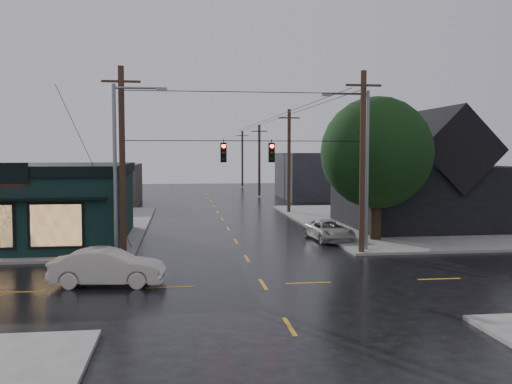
{
  "coord_description": "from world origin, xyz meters",
  "views": [
    {
      "loc": [
        -3.5,
        -23.95,
        5.69
      ],
      "look_at": [
        0.38,
        5.18,
        3.64
      ],
      "focal_mm": 40.0,
      "sensor_mm": 36.0,
      "label": 1
    }
  ],
  "objects": [
    {
      "name": "ne_building",
      "position": [
        15.0,
        17.0,
        4.47
      ],
      "size": [
        12.6,
        11.6,
        8.75
      ],
      "color": "black",
      "rests_on": "ground"
    },
    {
      "name": "ground_plane",
      "position": [
        0.0,
        0.0,
        0.0
      ],
      "size": [
        160.0,
        160.0,
        0.0
      ],
      "primitive_type": "plane",
      "color": "black"
    },
    {
      "name": "span_signal_assembly",
      "position": [
        0.1,
        6.5,
        5.7
      ],
      "size": [
        13.0,
        0.48,
        1.23
      ],
      "color": "black",
      "rests_on": "ground"
    },
    {
      "name": "utility_pole_far_c",
      "position": [
        6.5,
        68.0,
        0.0
      ],
      "size": [
        2.0,
        0.32,
        9.15
      ],
      "primitive_type": null,
      "color": "black",
      "rests_on": "ground"
    },
    {
      "name": "sedan_cream",
      "position": [
        -6.6,
        0.7,
        0.79
      ],
      "size": [
        4.94,
        2.16,
        1.58
      ],
      "primitive_type": "imported",
      "rotation": [
        0.0,
        0.0,
        1.47
      ],
      "color": "beige",
      "rests_on": "ground"
    },
    {
      "name": "bg_building_west",
      "position": [
        -14.0,
        40.0,
        2.2
      ],
      "size": [
        12.0,
        10.0,
        4.4
      ],
      "primitive_type": "cube",
      "color": "#332C25",
      "rests_on": "ground"
    },
    {
      "name": "utility_pole_far_b",
      "position": [
        6.5,
        48.0,
        0.0
      ],
      "size": [
        2.0,
        0.32,
        9.15
      ],
      "primitive_type": null,
      "color": "black",
      "rests_on": "ground"
    },
    {
      "name": "bg_building_east",
      "position": [
        16.0,
        45.0,
        2.8
      ],
      "size": [
        14.0,
        12.0,
        5.6
      ],
      "primitive_type": "cube",
      "color": "#27272C",
      "rests_on": "ground"
    },
    {
      "name": "streetlight_ne",
      "position": [
        7.0,
        7.2,
        0.0
      ],
      "size": [
        5.4,
        0.3,
        9.15
      ],
      "primitive_type": null,
      "color": "slate",
      "rests_on": "ground"
    },
    {
      "name": "utility_pole_ne",
      "position": [
        6.5,
        6.5,
        0.0
      ],
      "size": [
        2.0,
        0.32,
        10.15
      ],
      "primitive_type": null,
      "color": "black",
      "rests_on": "ground"
    },
    {
      "name": "streetlight_nw",
      "position": [
        -6.8,
        5.8,
        0.0
      ],
      "size": [
        5.4,
        0.3,
        9.15
      ],
      "primitive_type": null,
      "color": "slate",
      "rests_on": "ground"
    },
    {
      "name": "utility_pole_far_a",
      "position": [
        6.5,
        28.0,
        0.0
      ],
      "size": [
        2.0,
        0.32,
        9.65
      ],
      "primitive_type": null,
      "color": "black",
      "rests_on": "ground"
    },
    {
      "name": "sidewalk_ne",
      "position": [
        20.0,
        20.0,
        0.07
      ],
      "size": [
        28.0,
        28.0,
        0.15
      ],
      "primitive_type": "cube",
      "color": "slate",
      "rests_on": "ground"
    },
    {
      "name": "suv_silver",
      "position": [
        6.0,
        11.57,
        0.66
      ],
      "size": [
        2.65,
        4.92,
        1.31
      ],
      "primitive_type": "imported",
      "rotation": [
        0.0,
        0.0,
        0.1
      ],
      "color": "#ADA89F",
      "rests_on": "ground"
    },
    {
      "name": "utility_pole_nw",
      "position": [
        -6.5,
        6.5,
        0.0
      ],
      "size": [
        2.0,
        0.32,
        10.15
      ],
      "primitive_type": null,
      "color": "black",
      "rests_on": "ground"
    },
    {
      "name": "corner_tree",
      "position": [
        8.85,
        10.85,
        5.65
      ],
      "size": [
        7.11,
        7.11,
        9.08
      ],
      "color": "black",
      "rests_on": "ground"
    }
  ]
}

